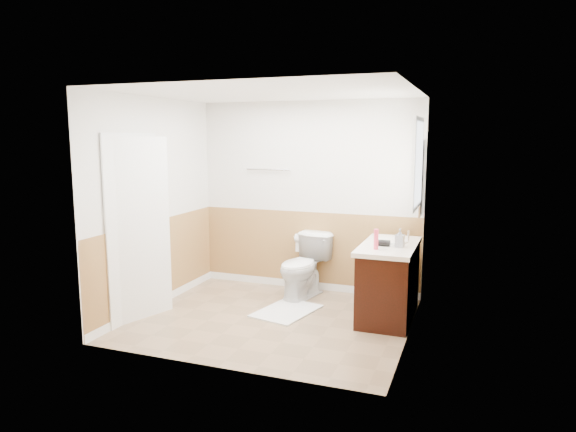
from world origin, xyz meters
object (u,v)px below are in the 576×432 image
at_px(bath_mat, 287,311).
at_px(soap_dispenser, 400,238).
at_px(lotion_bottle, 376,239).
at_px(vanity_cabinet, 389,283).
at_px(toilet, 303,266).

distance_m(bath_mat, soap_dispenser, 1.58).
relative_size(bath_mat, lotion_bottle, 3.64).
height_order(vanity_cabinet, soap_dispenser, soap_dispenser).
bearing_deg(vanity_cabinet, bath_mat, -168.63).
bearing_deg(toilet, lotion_bottle, -20.21).
height_order(lotion_bottle, soap_dispenser, lotion_bottle).
relative_size(vanity_cabinet, lotion_bottle, 5.00).
distance_m(toilet, soap_dispenser, 1.46).
relative_size(toilet, lotion_bottle, 3.67).
xyz_separation_m(bath_mat, vanity_cabinet, (1.15, 0.23, 0.39)).
relative_size(lotion_bottle, soap_dispenser, 1.09).
relative_size(bath_mat, vanity_cabinet, 0.73).
relative_size(toilet, bath_mat, 1.01).
height_order(toilet, lotion_bottle, lotion_bottle).
bearing_deg(vanity_cabinet, toilet, 161.79).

